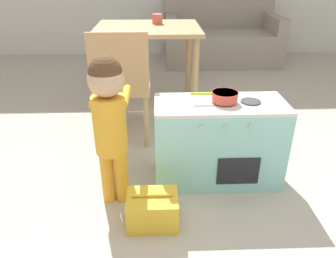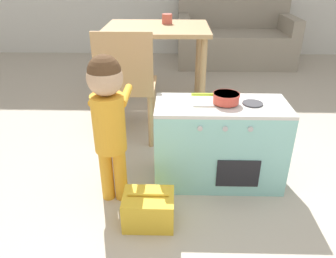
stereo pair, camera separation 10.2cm
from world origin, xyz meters
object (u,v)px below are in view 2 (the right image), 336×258
at_px(play_kitchen, 219,144).
at_px(cup_on_table, 167,19).
at_px(toy_pot, 226,97).
at_px(dining_chair_near, 127,83).
at_px(couch, 234,40).
at_px(child_figure, 108,110).
at_px(toy_basket, 149,209).
at_px(dining_table, 157,39).

distance_m(play_kitchen, cup_on_table, 1.53).
relative_size(play_kitchen, toy_pot, 2.81).
relative_size(dining_chair_near, couch, 0.57).
height_order(child_figure, couch, child_figure).
xyz_separation_m(play_kitchen, toy_basket, (-0.40, -0.40, -0.17)).
xyz_separation_m(toy_pot, dining_table, (-0.46, 1.26, 0.06)).
bearing_deg(toy_basket, cup_on_table, 88.44).
bearing_deg(play_kitchen, couch, 79.60).
distance_m(child_figure, cup_on_table, 1.62).
bearing_deg(play_kitchen, dining_chair_near, 140.31).
relative_size(toy_pot, dining_table, 0.30).
distance_m(dining_chair_near, cup_on_table, 0.97).
distance_m(dining_table, cup_on_table, 0.22).
bearing_deg(dining_table, cup_on_table, 56.27).
distance_m(play_kitchen, dining_chair_near, 0.83).
xyz_separation_m(toy_pot, child_figure, (-0.63, -0.19, -0.00)).
bearing_deg(cup_on_table, couch, 58.19).
relative_size(toy_pot, child_figure, 0.32).
bearing_deg(toy_basket, child_figure, 135.93).
height_order(toy_pot, dining_chair_near, dining_chair_near).
height_order(dining_chair_near, couch, dining_chair_near).
height_order(toy_pot, couch, couch).
height_order(dining_chair_near, cup_on_table, dining_chair_near).
relative_size(play_kitchen, dining_table, 0.83).
relative_size(toy_basket, dining_table, 0.29).
bearing_deg(cup_on_table, child_figure, -99.46).
bearing_deg(dining_table, dining_chair_near, -103.55).
bearing_deg(toy_basket, toy_pot, 43.76).
height_order(play_kitchen, dining_table, dining_table).
bearing_deg(toy_basket, play_kitchen, 44.79).
height_order(toy_pot, cup_on_table, cup_on_table).
relative_size(child_figure, dining_chair_near, 1.00).
relative_size(play_kitchen, cup_on_table, 8.15).
height_order(child_figure, dining_chair_near, child_figure).
relative_size(dining_table, couch, 0.62).
relative_size(play_kitchen, toy_basket, 2.90).
relative_size(toy_basket, cup_on_table, 2.81).
xyz_separation_m(couch, cup_on_table, (-0.87, -1.40, 0.48)).
distance_m(dining_chair_near, couch, 2.54).
height_order(child_figure, dining_table, child_figure).
bearing_deg(cup_on_table, toy_pot, -75.11).
bearing_deg(couch, play_kitchen, -100.40).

